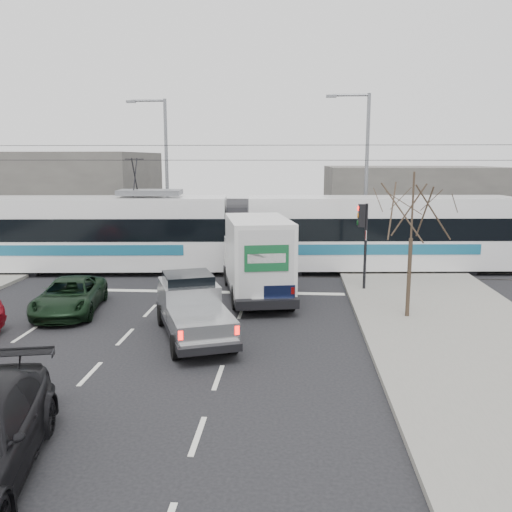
# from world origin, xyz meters

# --- Properties ---
(ground) EXTENTS (120.00, 120.00, 0.00)m
(ground) POSITION_xyz_m (0.00, 0.00, 0.00)
(ground) COLOR black
(ground) RESTS_ON ground
(sidewalk_right) EXTENTS (6.00, 60.00, 0.15)m
(sidewalk_right) POSITION_xyz_m (9.00, 0.00, 0.07)
(sidewalk_right) COLOR gray
(sidewalk_right) RESTS_ON ground
(rails) EXTENTS (60.00, 1.60, 0.03)m
(rails) POSITION_xyz_m (0.00, 10.00, 0.01)
(rails) COLOR #33302D
(rails) RESTS_ON ground
(building_left) EXTENTS (14.00, 10.00, 6.00)m
(building_left) POSITION_xyz_m (-14.00, 22.00, 3.00)
(building_left) COLOR #65615C
(building_left) RESTS_ON ground
(building_right) EXTENTS (12.00, 10.00, 5.00)m
(building_right) POSITION_xyz_m (12.00, 24.00, 2.50)
(building_right) COLOR #65615C
(building_right) RESTS_ON ground
(bare_tree) EXTENTS (2.40, 2.40, 5.00)m
(bare_tree) POSITION_xyz_m (7.60, 2.50, 3.79)
(bare_tree) COLOR #47382B
(bare_tree) RESTS_ON ground
(traffic_signal) EXTENTS (0.44, 0.44, 3.60)m
(traffic_signal) POSITION_xyz_m (6.47, 6.50, 2.74)
(traffic_signal) COLOR black
(traffic_signal) RESTS_ON ground
(street_lamp_near) EXTENTS (2.38, 0.25, 9.00)m
(street_lamp_near) POSITION_xyz_m (7.31, 14.00, 5.11)
(street_lamp_near) COLOR slate
(street_lamp_near) RESTS_ON ground
(street_lamp_far) EXTENTS (2.38, 0.25, 9.00)m
(street_lamp_far) POSITION_xyz_m (-4.19, 16.00, 5.11)
(street_lamp_far) COLOR slate
(street_lamp_far) RESTS_ON ground
(catenary) EXTENTS (60.00, 0.20, 7.00)m
(catenary) POSITION_xyz_m (0.00, 10.00, 3.88)
(catenary) COLOR black
(catenary) RESTS_ON ground
(tram) EXTENTS (27.32, 5.08, 5.55)m
(tram) POSITION_xyz_m (0.75, 10.29, 1.97)
(tram) COLOR white
(tram) RESTS_ON ground
(silver_pickup) EXTENTS (3.46, 5.46, 1.88)m
(silver_pickup) POSITION_xyz_m (0.40, 0.35, 0.94)
(silver_pickup) COLOR black
(silver_pickup) RESTS_ON ground
(box_truck) EXTENTS (3.50, 6.90, 3.29)m
(box_truck) POSITION_xyz_m (2.11, 5.31, 1.63)
(box_truck) COLOR black
(box_truck) RESTS_ON ground
(navy_pickup) EXTENTS (2.31, 4.68, 1.89)m
(navy_pickup) POSITION_xyz_m (2.52, 4.92, 0.93)
(navy_pickup) COLOR black
(navy_pickup) RESTS_ON ground
(green_car) EXTENTS (2.75, 4.74, 1.24)m
(green_car) POSITION_xyz_m (-4.56, 2.59, 0.62)
(green_car) COLOR black
(green_car) RESTS_ON ground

